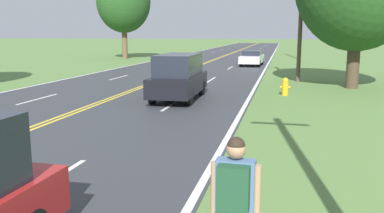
{
  "coord_description": "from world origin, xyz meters",
  "views": [
    {
      "loc": [
        7.36,
        0.97,
        2.84
      ],
      "look_at": [
        5.04,
        11.2,
        0.94
      ],
      "focal_mm": 38.0,
      "sensor_mm": 36.0,
      "label": 1
    }
  ],
  "objects_px": {
    "hitchhiker_person": "(235,194)",
    "car_black_suv_approaching": "(179,76)",
    "fire_hydrant": "(285,86)",
    "tree_mid_treeline": "(124,2)",
    "car_white_sedan_mid_near": "(252,58)"
  },
  "relations": [
    {
      "from": "hitchhiker_person",
      "to": "car_black_suv_approaching",
      "type": "distance_m",
      "value": 13.16
    },
    {
      "from": "car_black_suv_approaching",
      "to": "car_white_sedan_mid_near",
      "type": "distance_m",
      "value": 19.59
    },
    {
      "from": "hitchhiker_person",
      "to": "car_black_suv_approaching",
      "type": "height_order",
      "value": "car_black_suv_approaching"
    },
    {
      "from": "tree_mid_treeline",
      "to": "car_white_sedan_mid_near",
      "type": "relative_size",
      "value": 2.12
    },
    {
      "from": "fire_hydrant",
      "to": "tree_mid_treeline",
      "type": "distance_m",
      "value": 30.65
    },
    {
      "from": "fire_hydrant",
      "to": "tree_mid_treeline",
      "type": "relative_size",
      "value": 0.08
    },
    {
      "from": "fire_hydrant",
      "to": "car_white_sedan_mid_near",
      "type": "bearing_deg",
      "value": 99.37
    },
    {
      "from": "hitchhiker_person",
      "to": "tree_mid_treeline",
      "type": "height_order",
      "value": "tree_mid_treeline"
    },
    {
      "from": "hitchhiker_person",
      "to": "fire_hydrant",
      "type": "xyz_separation_m",
      "value": [
        0.59,
        14.75,
        -0.62
      ]
    },
    {
      "from": "hitchhiker_person",
      "to": "car_black_suv_approaching",
      "type": "relative_size",
      "value": 0.37
    },
    {
      "from": "car_black_suv_approaching",
      "to": "car_white_sedan_mid_near",
      "type": "height_order",
      "value": "car_black_suv_approaching"
    },
    {
      "from": "fire_hydrant",
      "to": "tree_mid_treeline",
      "type": "height_order",
      "value": "tree_mid_treeline"
    },
    {
      "from": "hitchhiker_person",
      "to": "car_white_sedan_mid_near",
      "type": "height_order",
      "value": "hitchhiker_person"
    },
    {
      "from": "car_white_sedan_mid_near",
      "to": "car_black_suv_approaching",
      "type": "bearing_deg",
      "value": -2.39
    },
    {
      "from": "car_black_suv_approaching",
      "to": "hitchhiker_person",
      "type": "bearing_deg",
      "value": 15.94
    }
  ]
}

